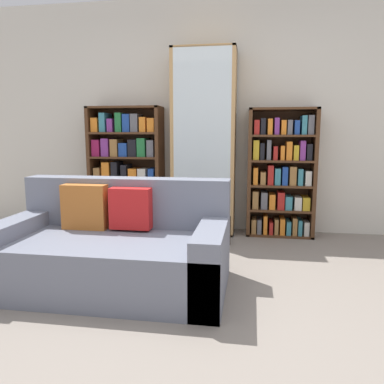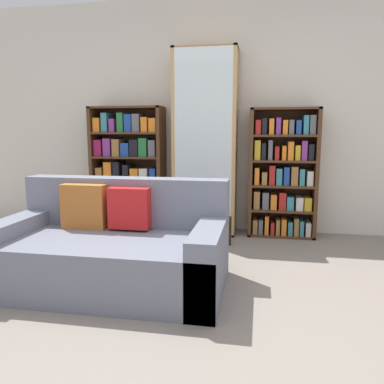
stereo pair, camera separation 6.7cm
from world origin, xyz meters
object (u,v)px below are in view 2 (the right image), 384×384
(couch, at_px, (113,250))
(bookshelf_right, at_px, (283,175))
(display_cabinet, at_px, (205,144))
(wine_bottle, at_px, (228,230))
(bookshelf_left, at_px, (128,170))

(couch, distance_m, bookshelf_right, 2.19)
(display_cabinet, relative_size, wine_bottle, 5.35)
(display_cabinet, height_order, bookshelf_right, display_cabinet)
(display_cabinet, bearing_deg, bookshelf_right, 1.04)
(bookshelf_left, relative_size, wine_bottle, 3.76)
(display_cabinet, xyz_separation_m, bookshelf_right, (0.88, 0.02, -0.34))
(bookshelf_right, height_order, wine_bottle, bookshelf_right)
(bookshelf_right, bearing_deg, display_cabinet, -178.96)
(bookshelf_right, bearing_deg, couch, -128.91)
(couch, relative_size, display_cabinet, 0.82)
(couch, xyz_separation_m, display_cabinet, (0.47, 1.66, 0.76))
(bookshelf_left, xyz_separation_m, wine_bottle, (1.25, -0.49, -0.55))
(bookshelf_left, relative_size, display_cabinet, 0.70)
(couch, relative_size, bookshelf_left, 1.16)
(couch, bearing_deg, bookshelf_left, 105.54)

